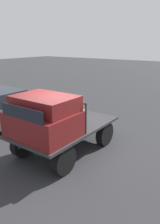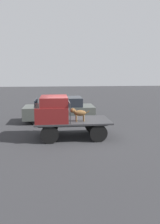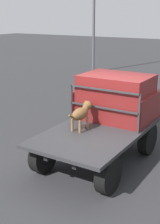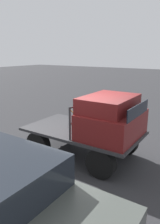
# 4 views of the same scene
# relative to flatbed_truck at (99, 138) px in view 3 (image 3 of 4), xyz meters

# --- Properties ---
(ground_plane) EXTENTS (80.00, 80.00, 0.00)m
(ground_plane) POSITION_rel_flatbed_truck_xyz_m (0.00, 0.00, -0.62)
(ground_plane) COLOR #2D2D30
(flatbed_truck) EXTENTS (3.58, 1.99, 0.88)m
(flatbed_truck) POSITION_rel_flatbed_truck_xyz_m (0.00, 0.00, 0.00)
(flatbed_truck) COLOR black
(flatbed_truck) RESTS_ON ground
(truck_cab) EXTENTS (1.49, 1.87, 1.16)m
(truck_cab) POSITION_rel_flatbed_truck_xyz_m (0.96, 0.00, 0.81)
(truck_cab) COLOR maroon
(truck_cab) RESTS_ON flatbed_truck
(truck_headboard) EXTENTS (0.04, 1.87, 0.93)m
(truck_headboard) POSITION_rel_flatbed_truck_xyz_m (0.19, 0.00, 0.87)
(truck_headboard) COLOR #2D2D30
(truck_headboard) RESTS_ON flatbed_truck
(dog) EXTENTS (0.96, 0.28, 0.66)m
(dog) POSITION_rel_flatbed_truck_xyz_m (-0.24, 0.34, 0.66)
(dog) COLOR brown
(dog) RESTS_ON flatbed_truck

